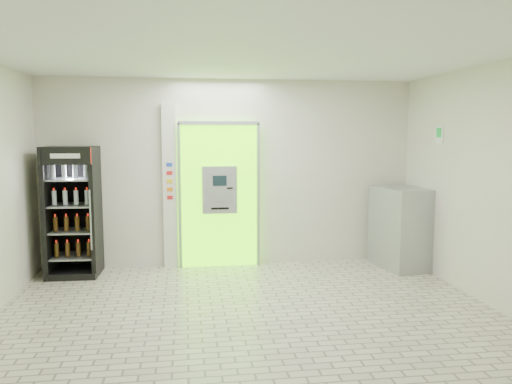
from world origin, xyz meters
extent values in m
plane|color=beige|center=(0.00, 0.00, 0.00)|extent=(6.00, 6.00, 0.00)
plane|color=silver|center=(0.00, 2.50, 1.50)|extent=(6.00, 0.00, 6.00)
plane|color=silver|center=(0.00, -2.50, 1.50)|extent=(6.00, 0.00, 6.00)
plane|color=silver|center=(3.00, 0.00, 1.50)|extent=(0.00, 5.00, 5.00)
plane|color=white|center=(0.00, 0.00, 3.00)|extent=(6.00, 6.00, 0.00)
cube|color=#5BF400|center=(-0.20, 2.43, 1.15)|extent=(1.20, 0.12, 2.30)
cube|color=gray|center=(-0.20, 2.36, 2.30)|extent=(1.28, 0.04, 0.06)
cube|color=gray|center=(-0.83, 2.36, 1.15)|extent=(0.04, 0.04, 2.30)
cube|color=gray|center=(0.43, 2.36, 1.15)|extent=(0.04, 0.04, 2.30)
cube|color=black|center=(-0.10, 2.38, 0.50)|extent=(0.62, 0.01, 0.67)
cube|color=black|center=(-0.54, 2.38, 1.98)|extent=(0.22, 0.01, 0.18)
cube|color=#989A9F|center=(-0.20, 2.32, 1.25)|extent=(0.55, 0.12, 0.75)
cube|color=black|center=(-0.20, 2.25, 1.40)|extent=(0.22, 0.01, 0.16)
cube|color=gray|center=(-0.20, 2.25, 1.12)|extent=(0.16, 0.01, 0.12)
cube|color=black|center=(-0.04, 2.25, 1.28)|extent=(0.09, 0.01, 0.02)
cube|color=black|center=(-0.20, 2.25, 0.96)|extent=(0.28, 0.01, 0.03)
cube|color=silver|center=(-0.98, 2.45, 1.30)|extent=(0.22, 0.10, 2.60)
cube|color=#193FB2|center=(-0.98, 2.40, 1.65)|extent=(0.09, 0.01, 0.06)
cube|color=red|center=(-0.98, 2.40, 1.52)|extent=(0.09, 0.01, 0.06)
cube|color=yellow|center=(-0.98, 2.40, 1.39)|extent=(0.09, 0.01, 0.06)
cube|color=orange|center=(-0.98, 2.40, 1.26)|extent=(0.09, 0.01, 0.06)
cube|color=red|center=(-0.98, 2.40, 1.13)|extent=(0.09, 0.01, 0.06)
cube|color=black|center=(-2.41, 2.16, 0.97)|extent=(0.76, 0.69, 1.95)
cube|color=black|center=(-2.41, 2.47, 0.97)|extent=(0.73, 0.08, 1.95)
cube|color=red|center=(-2.41, 1.83, 1.82)|extent=(0.72, 0.04, 0.23)
cube|color=white|center=(-2.41, 1.83, 1.82)|extent=(0.41, 0.02, 0.07)
cube|color=black|center=(-2.41, 2.16, 0.05)|extent=(0.76, 0.69, 0.10)
cylinder|color=gray|center=(-2.10, 1.81, 0.90)|extent=(0.03, 0.03, 0.88)
cube|color=gray|center=(-2.41, 2.16, 0.29)|extent=(0.64, 0.59, 0.02)
cube|color=gray|center=(-2.41, 2.16, 0.68)|extent=(0.64, 0.59, 0.02)
cube|color=gray|center=(-2.41, 2.16, 1.07)|extent=(0.64, 0.59, 0.02)
cube|color=gray|center=(-2.41, 2.16, 1.46)|extent=(0.64, 0.59, 0.02)
cube|color=#989A9F|center=(2.67, 1.90, 0.64)|extent=(0.79, 1.05, 1.29)
cube|color=gray|center=(2.34, 1.90, 0.71)|extent=(0.15, 0.94, 0.01)
cube|color=white|center=(2.99, 1.40, 2.12)|extent=(0.02, 0.22, 0.26)
cube|color=#0C8528|center=(2.98, 1.40, 2.15)|extent=(0.00, 0.14, 0.14)
camera|label=1|loc=(-0.73, -5.54, 2.13)|focal=35.00mm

